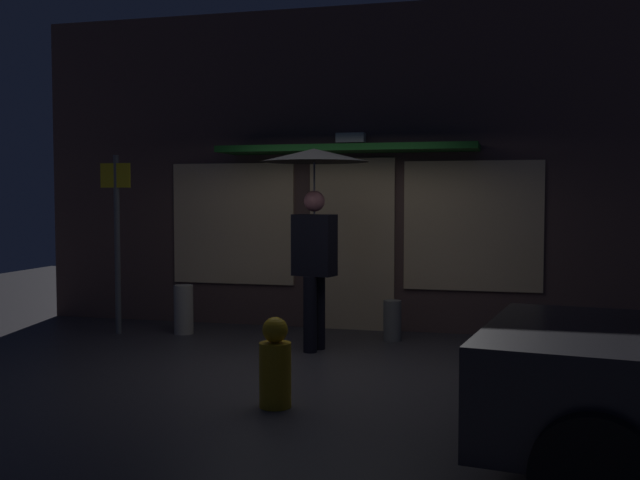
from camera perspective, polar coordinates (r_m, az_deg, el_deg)
name	(u,v)px	position (r m, az deg, el deg)	size (l,w,h in m)	color
ground_plane	(307,367)	(7.63, -0.98, -9.63)	(18.00, 18.00, 0.00)	#38353A
building_facade	(354,171)	(9.71, 2.64, 5.30)	(8.65, 1.00, 4.13)	brown
person_with_umbrella	(314,196)	(8.22, -0.44, 3.41)	(1.20, 1.20, 2.24)	black
street_sign_post	(117,233)	(9.58, -15.22, 0.55)	(0.40, 0.07, 2.22)	#595B60
sidewalk_bollard	(392,321)	(8.94, 5.54, -6.14)	(0.21, 0.21, 0.48)	slate
sidewalk_bollard_2	(184,309)	(9.50, -10.36, -5.23)	(0.24, 0.24, 0.61)	#B2A899
fire_hydrant	(275,366)	(6.15, -3.43, -9.55)	(0.26, 0.26, 0.74)	gold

